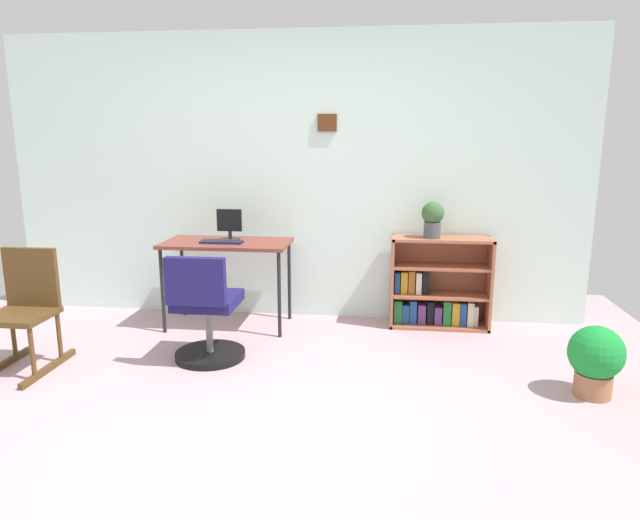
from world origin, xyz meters
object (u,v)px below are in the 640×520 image
(desk, at_px, (227,249))
(potted_plant_on_shelf, at_px, (433,218))
(monitor, at_px, (230,226))
(keyboard, at_px, (221,242))
(rocking_chair, at_px, (25,308))
(potted_plant_floor, at_px, (596,358))
(office_chair, at_px, (206,316))
(bookshelf_low, at_px, (437,287))

(desk, bearing_deg, potted_plant_on_shelf, 5.67)
(monitor, xyz_separation_m, keyboard, (-0.04, -0.14, -0.12))
(monitor, relative_size, rocking_chair, 0.32)
(keyboard, distance_m, potted_plant_floor, 2.92)
(rocking_chair, xyz_separation_m, potted_plant_on_shelf, (2.91, 1.22, 0.52))
(desk, xyz_separation_m, keyboard, (-0.02, -0.08, 0.07))
(keyboard, distance_m, office_chair, 0.84)
(rocking_chair, bearing_deg, office_chair, 10.85)
(monitor, height_order, potted_plant_floor, monitor)
(potted_plant_floor, bearing_deg, rocking_chair, 179.53)
(keyboard, xyz_separation_m, rocking_chair, (-1.16, -0.96, -0.32))
(desk, bearing_deg, office_chair, -85.65)
(rocking_chair, relative_size, potted_plant_floor, 1.83)
(potted_plant_on_shelf, xyz_separation_m, potted_plant_floor, (0.95, -1.25, -0.70))
(potted_plant_floor, bearing_deg, potted_plant_on_shelf, 127.13)
(monitor, distance_m, rocking_chair, 1.68)
(monitor, relative_size, potted_plant_on_shelf, 0.88)
(desk, xyz_separation_m, monitor, (0.01, 0.06, 0.19))
(keyboard, height_order, rocking_chair, rocking_chair)
(desk, relative_size, bookshelf_low, 1.27)
(bookshelf_low, distance_m, potted_plant_floor, 1.57)
(office_chair, height_order, potted_plant_floor, office_chair)
(office_chair, bearing_deg, keyboard, 96.49)
(potted_plant_on_shelf, bearing_deg, desk, -174.33)
(bookshelf_low, xyz_separation_m, potted_plant_floor, (0.88, -1.30, -0.09))
(monitor, height_order, keyboard, monitor)
(keyboard, relative_size, potted_plant_on_shelf, 1.17)
(potted_plant_on_shelf, bearing_deg, potted_plant_floor, -52.87)
(potted_plant_floor, bearing_deg, keyboard, 159.76)
(office_chair, bearing_deg, rocking_chair, -169.15)
(desk, bearing_deg, potted_plant_floor, -21.87)
(office_chair, relative_size, potted_plant_on_shelf, 2.70)
(keyboard, bearing_deg, potted_plant_floor, -20.24)
(desk, height_order, monitor, monitor)
(desk, xyz_separation_m, rocking_chair, (-1.18, -1.04, -0.25))
(monitor, height_order, office_chair, monitor)
(office_chair, xyz_separation_m, rocking_chair, (-1.24, -0.24, 0.08))
(bookshelf_low, relative_size, potted_plant_on_shelf, 2.77)
(office_chair, bearing_deg, monitor, 93.14)
(keyboard, distance_m, rocking_chair, 1.54)
(keyboard, xyz_separation_m, potted_plant_on_shelf, (1.76, 0.25, 0.20))
(monitor, relative_size, bookshelf_low, 0.32)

